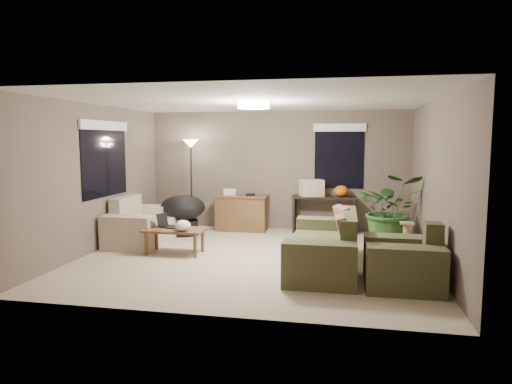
% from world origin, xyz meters
% --- Properties ---
extents(room_shell, '(5.50, 5.50, 5.50)m').
position_xyz_m(room_shell, '(0.00, 0.00, 1.25)').
color(room_shell, tan).
rests_on(room_shell, ground).
extents(main_sofa, '(0.95, 2.20, 0.85)m').
position_xyz_m(main_sofa, '(1.17, -0.41, 0.29)').
color(main_sofa, '#444529').
rests_on(main_sofa, ground).
extents(throw_pillows, '(0.38, 1.39, 0.47)m').
position_xyz_m(throw_pillows, '(1.43, -0.41, 0.65)').
color(throw_pillows, '#8C7251').
rests_on(throw_pillows, main_sofa).
extents(loveseat, '(0.90, 1.60, 0.85)m').
position_xyz_m(loveseat, '(-2.27, 0.71, 0.30)').
color(loveseat, beige).
rests_on(loveseat, ground).
extents(armchair, '(0.95, 1.00, 0.85)m').
position_xyz_m(armchair, '(2.20, -1.05, 0.30)').
color(armchair, '#4E4F2F').
rests_on(armchair, ground).
extents(coffee_table, '(1.00, 0.55, 0.42)m').
position_xyz_m(coffee_table, '(-1.35, 0.02, 0.36)').
color(coffee_table, brown).
rests_on(coffee_table, ground).
extents(laptop, '(0.42, 0.32, 0.24)m').
position_xyz_m(laptop, '(-1.52, 0.12, 0.48)').
color(laptop, black).
rests_on(laptop, coffee_table).
extents(plastic_bag, '(0.33, 0.31, 0.18)m').
position_xyz_m(plastic_bag, '(-1.15, -0.13, 0.51)').
color(plastic_bag, white).
rests_on(plastic_bag, coffee_table).
extents(desk, '(1.10, 0.50, 0.75)m').
position_xyz_m(desk, '(-0.69, 2.15, 0.38)').
color(desk, brown).
rests_on(desk, ground).
extents(desk_papers, '(0.69, 0.28, 0.12)m').
position_xyz_m(desk_papers, '(-0.84, 2.14, 0.80)').
color(desk_papers, silver).
rests_on(desk_papers, desk).
extents(console_table, '(1.30, 0.40, 0.75)m').
position_xyz_m(console_table, '(1.01, 2.28, 0.44)').
color(console_table, black).
rests_on(console_table, ground).
extents(pumpkin, '(0.33, 0.33, 0.23)m').
position_xyz_m(pumpkin, '(1.36, 2.28, 0.87)').
color(pumpkin, orange).
rests_on(pumpkin, console_table).
extents(cardboard_box, '(0.54, 0.48, 0.34)m').
position_xyz_m(cardboard_box, '(0.76, 2.28, 0.92)').
color(cardboard_box, beige).
rests_on(cardboard_box, console_table).
extents(papasan_chair, '(1.05, 1.05, 0.80)m').
position_xyz_m(papasan_chair, '(-1.75, 1.50, 0.47)').
color(papasan_chair, black).
rests_on(papasan_chair, ground).
extents(floor_lamp, '(0.32, 0.32, 1.91)m').
position_xyz_m(floor_lamp, '(-1.77, 2.08, 1.60)').
color(floor_lamp, black).
rests_on(floor_lamp, ground).
extents(ceiling_fixture, '(0.50, 0.50, 0.10)m').
position_xyz_m(ceiling_fixture, '(0.00, 0.00, 2.44)').
color(ceiling_fixture, white).
rests_on(ceiling_fixture, room_shell).
extents(houseplant, '(1.17, 1.30, 1.02)m').
position_xyz_m(houseplant, '(2.25, 1.40, 0.51)').
color(houseplant, '#2D5923').
rests_on(houseplant, ground).
extents(cat_scratching_post, '(0.32, 0.32, 0.50)m').
position_xyz_m(cat_scratching_post, '(2.48, 0.94, 0.21)').
color(cat_scratching_post, tan).
rests_on(cat_scratching_post, ground).
extents(window_left, '(0.05, 1.56, 1.33)m').
position_xyz_m(window_left, '(-2.73, 0.30, 1.78)').
color(window_left, black).
rests_on(window_left, room_shell).
extents(window_back, '(1.06, 0.05, 1.33)m').
position_xyz_m(window_back, '(1.30, 2.48, 1.79)').
color(window_back, black).
rests_on(window_back, room_shell).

